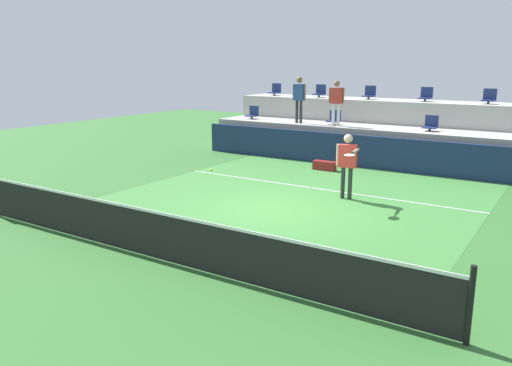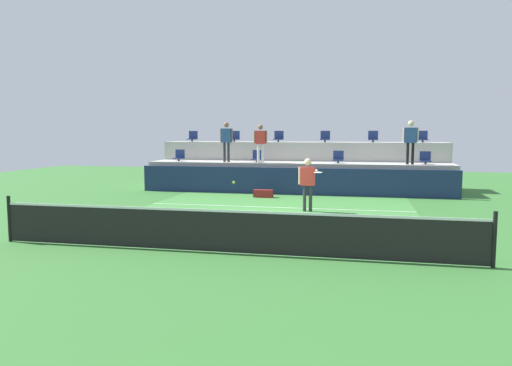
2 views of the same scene
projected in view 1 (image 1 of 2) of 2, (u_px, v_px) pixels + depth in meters
name	position (u px, v px, depth m)	size (l,w,h in m)	color
ground_plane	(275.00, 209.00, 12.48)	(40.00, 40.00, 0.00)	#336B2D
court_inner_paint	(295.00, 200.00, 13.30)	(9.00, 10.00, 0.01)	#3D7F38
court_service_line	(318.00, 189.00, 14.44)	(9.00, 0.06, 0.00)	white
tennis_net	(161.00, 234.00, 9.10)	(10.48, 0.08, 1.07)	black
sponsor_backboard	(366.00, 152.00, 17.26)	(13.00, 0.16, 1.10)	navy
seating_tier_lower	(379.00, 145.00, 18.31)	(13.00, 1.80, 1.25)	#ADAAA3
seating_tier_upper	(396.00, 128.00, 19.69)	(13.00, 1.80, 2.10)	#ADAAA3
stadium_chair_lower_far_left	(253.00, 113.00, 20.90)	(0.44, 0.40, 0.52)	#2D2D33
stadium_chair_lower_left	(334.00, 119.00, 18.99)	(0.44, 0.40, 0.52)	#2D2D33
stadium_chair_lower_right	(431.00, 125.00, 17.13)	(0.44, 0.40, 0.52)	#2D2D33
stadium_chair_upper_far_left	(275.00, 90.00, 22.17)	(0.44, 0.40, 0.52)	#2D2D33
stadium_chair_upper_left	(320.00, 92.00, 21.05)	(0.44, 0.40, 0.52)	#2D2D33
stadium_chair_upper_mid_left	(369.00, 94.00, 19.92)	(0.44, 0.40, 0.52)	#2D2D33
stadium_chair_upper_mid_right	(426.00, 95.00, 18.77)	(0.44, 0.40, 0.52)	#2D2D33
stadium_chair_upper_right	(489.00, 98.00, 17.64)	(0.44, 0.40, 0.52)	#2D2D33
tennis_player	(347.00, 160.00, 13.15)	(0.86, 1.17, 1.71)	#2D2D33
spectator_leaning_on_rail	(299.00, 95.00, 19.16)	(0.61, 0.27, 1.74)	#2D2D33
spectator_in_grey	(336.00, 99.00, 18.38)	(0.58, 0.25, 1.63)	white
tennis_ball	(211.00, 170.00, 10.68)	(0.07, 0.07, 0.07)	#CCE033
equipment_bag	(324.00, 166.00, 16.97)	(0.76, 0.28, 0.30)	maroon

